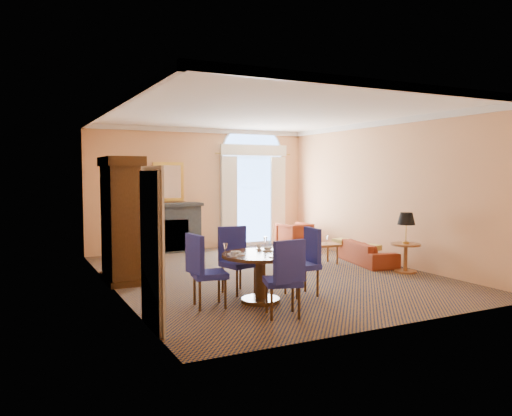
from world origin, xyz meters
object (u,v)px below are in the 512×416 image
armchair (294,236)px  sofa (368,253)px  coffee_table (318,245)px  armoire (122,222)px  side_table (406,235)px  dining_table (260,267)px

armchair → sofa: bearing=89.2°
coffee_table → sofa: bearing=-10.0°
armoire → coffee_table: armoire is taller
sofa → coffee_table: size_ratio=1.70×
armoire → armchair: armoire is taller
coffee_table → side_table: (1.09, -1.54, 0.34)m
armoire → coffee_table: size_ratio=2.34×
armchair → side_table: 3.79m
armoire → coffee_table: 4.29m
dining_table → sofa: (3.65, 1.87, -0.32)m
dining_table → coffee_table: 3.47m
side_table → armchair: bearing=95.8°
side_table → coffee_table: bearing=125.3°
side_table → sofa: bearing=92.5°
sofa → coffee_table: coffee_table is taller
armoire → armchair: (4.94, 2.01, -0.77)m
coffee_table → side_table: 1.92m
dining_table → coffee_table: bearing=41.3°
armoire → sofa: armoire is taller
dining_table → sofa: 4.11m
dining_table → sofa: bearing=27.2°
armoire → side_table: armoire is taller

